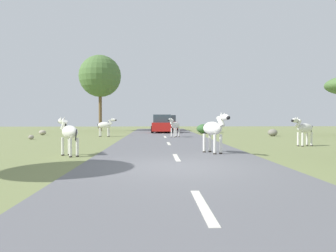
{
  "coord_description": "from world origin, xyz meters",
  "views": [
    {
      "loc": [
        -0.65,
        -8.83,
        1.45
      ],
      "look_at": [
        0.19,
        10.63,
        0.95
      ],
      "focal_mm": 32.92,
      "sensor_mm": 36.0,
      "label": 1
    }
  ],
  "objects_px": {
    "zebra_3": "(105,125)",
    "rock_3": "(273,133)",
    "car_1": "(163,124)",
    "zebra_0": "(214,129)",
    "rock_1": "(43,133)",
    "rock_2": "(31,137)",
    "bush_1": "(204,129)",
    "tree_0": "(100,76)",
    "bush_0": "(210,128)",
    "zebra_1": "(175,125)",
    "car_0": "(168,123)",
    "zebra_2": "(304,129)",
    "zebra_4": "(69,132)"
  },
  "relations": [
    {
      "from": "zebra_3",
      "to": "rock_1",
      "type": "xyz_separation_m",
      "value": [
        -5.79,
        2.64,
        -0.68
      ]
    },
    {
      "from": "rock_1",
      "to": "rock_2",
      "type": "height_order",
      "value": "rock_1"
    },
    {
      "from": "bush_1",
      "to": "car_1",
      "type": "bearing_deg",
      "value": 162.35
    },
    {
      "from": "zebra_4",
      "to": "car_0",
      "type": "bearing_deg",
      "value": 38.53
    },
    {
      "from": "zebra_3",
      "to": "rock_3",
      "type": "height_order",
      "value": "zebra_3"
    },
    {
      "from": "car_1",
      "to": "rock_2",
      "type": "height_order",
      "value": "car_1"
    },
    {
      "from": "zebra_1",
      "to": "tree_0",
      "type": "distance_m",
      "value": 15.44
    },
    {
      "from": "rock_3",
      "to": "bush_1",
      "type": "bearing_deg",
      "value": 137.02
    },
    {
      "from": "car_1",
      "to": "rock_3",
      "type": "bearing_deg",
      "value": -29.06
    },
    {
      "from": "zebra_0",
      "to": "zebra_4",
      "type": "distance_m",
      "value": 5.63
    },
    {
      "from": "zebra_1",
      "to": "zebra_4",
      "type": "xyz_separation_m",
      "value": [
        -4.75,
        -10.65,
        -0.01
      ]
    },
    {
      "from": "zebra_1",
      "to": "car_1",
      "type": "bearing_deg",
      "value": -48.93
    },
    {
      "from": "car_0",
      "to": "rock_1",
      "type": "bearing_deg",
      "value": -144.62
    },
    {
      "from": "car_0",
      "to": "zebra_4",
      "type": "bearing_deg",
      "value": -104.03
    },
    {
      "from": "bush_0",
      "to": "rock_3",
      "type": "height_order",
      "value": "bush_0"
    },
    {
      "from": "zebra_1",
      "to": "rock_3",
      "type": "bearing_deg",
      "value": -131.63
    },
    {
      "from": "bush_0",
      "to": "rock_2",
      "type": "height_order",
      "value": "bush_0"
    },
    {
      "from": "zebra_3",
      "to": "tree_0",
      "type": "xyz_separation_m",
      "value": [
        -2.27,
        10.71,
        5.26
      ]
    },
    {
      "from": "tree_0",
      "to": "bush_0",
      "type": "height_order",
      "value": "tree_0"
    },
    {
      "from": "car_0",
      "to": "rock_2",
      "type": "height_order",
      "value": "car_0"
    },
    {
      "from": "car_0",
      "to": "rock_1",
      "type": "xyz_separation_m",
      "value": [
        -11.12,
        -8.7,
        -0.64
      ]
    },
    {
      "from": "zebra_0",
      "to": "car_0",
      "type": "distance_m",
      "value": 23.47
    },
    {
      "from": "car_0",
      "to": "zebra_1",
      "type": "bearing_deg",
      "value": -92.69
    },
    {
      "from": "bush_0",
      "to": "zebra_4",
      "type": "bearing_deg",
      "value": -115.1
    },
    {
      "from": "rock_2",
      "to": "rock_3",
      "type": "xyz_separation_m",
      "value": [
        17.89,
        3.08,
        0.14
      ]
    },
    {
      "from": "zebra_0",
      "to": "rock_1",
      "type": "bearing_deg",
      "value": -75.53
    },
    {
      "from": "car_0",
      "to": "rock_1",
      "type": "height_order",
      "value": "car_0"
    },
    {
      "from": "tree_0",
      "to": "rock_1",
      "type": "xyz_separation_m",
      "value": [
        -3.52,
        -8.07,
        -5.94
      ]
    },
    {
      "from": "zebra_2",
      "to": "rock_3",
      "type": "bearing_deg",
      "value": -37.1
    },
    {
      "from": "car_1",
      "to": "zebra_0",
      "type": "bearing_deg",
      "value": -80.77
    },
    {
      "from": "car_1",
      "to": "rock_3",
      "type": "relative_size",
      "value": 5.94
    },
    {
      "from": "zebra_2",
      "to": "car_1",
      "type": "distance_m",
      "value": 16.09
    },
    {
      "from": "tree_0",
      "to": "bush_1",
      "type": "height_order",
      "value": "tree_0"
    },
    {
      "from": "car_1",
      "to": "rock_1",
      "type": "distance_m",
      "value": 10.91
    },
    {
      "from": "tree_0",
      "to": "bush_1",
      "type": "bearing_deg",
      "value": -29.46
    },
    {
      "from": "zebra_1",
      "to": "car_0",
      "type": "relative_size",
      "value": 0.33
    },
    {
      "from": "zebra_1",
      "to": "bush_0",
      "type": "distance_m",
      "value": 9.26
    },
    {
      "from": "zebra_1",
      "to": "rock_1",
      "type": "height_order",
      "value": "zebra_1"
    },
    {
      "from": "zebra_1",
      "to": "car_0",
      "type": "distance_m",
      "value": 13.0
    },
    {
      "from": "tree_0",
      "to": "rock_2",
      "type": "height_order",
      "value": "tree_0"
    },
    {
      "from": "bush_0",
      "to": "zebra_3",
      "type": "bearing_deg",
      "value": -144.97
    },
    {
      "from": "zebra_3",
      "to": "bush_1",
      "type": "xyz_separation_m",
      "value": [
        8.54,
        4.61,
        -0.44
      ]
    },
    {
      "from": "zebra_1",
      "to": "zebra_2",
      "type": "distance_m",
      "value": 9.37
    },
    {
      "from": "car_0",
      "to": "rock_3",
      "type": "height_order",
      "value": "car_0"
    },
    {
      "from": "rock_1",
      "to": "zebra_3",
      "type": "bearing_deg",
      "value": -24.52
    },
    {
      "from": "rock_1",
      "to": "car_0",
      "type": "bearing_deg",
      "value": 38.03
    },
    {
      "from": "zebra_3",
      "to": "car_1",
      "type": "xyz_separation_m",
      "value": [
        4.62,
        5.85,
        -0.04
      ]
    },
    {
      "from": "zebra_0",
      "to": "rock_2",
      "type": "distance_m",
      "value": 14.15
    },
    {
      "from": "rock_2",
      "to": "zebra_3",
      "type": "bearing_deg",
      "value": 32.87
    },
    {
      "from": "zebra_1",
      "to": "zebra_3",
      "type": "distance_m",
      "value": 5.57
    }
  ]
}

